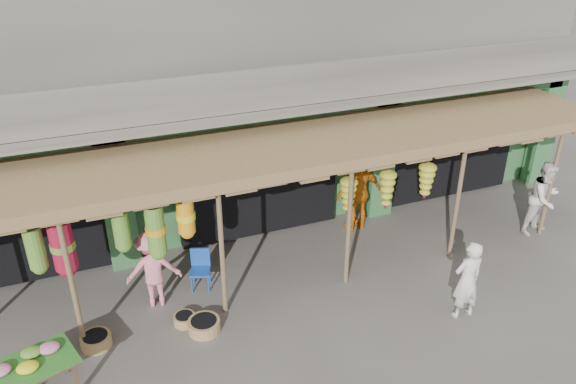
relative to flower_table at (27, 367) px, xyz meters
name	(u,v)px	position (x,y,z in m)	size (l,w,h in m)	color
ground	(296,287)	(4.78, 1.14, -0.67)	(80.00, 80.00, 0.00)	#514C47
building	(220,61)	(4.78, 6.01, 2.70)	(16.40, 6.80, 7.00)	gray
awning	(271,154)	(4.59, 1.94, 1.91)	(14.00, 2.70, 2.79)	brown
flower_table	(27,367)	(0.00, 0.00, 0.00)	(1.55, 1.18, 0.83)	#4E3628
blue_chair	(200,266)	(3.06, 1.90, -0.22)	(0.49, 0.49, 0.80)	#1A4BAB
basket_left	(96,341)	(0.97, 0.88, -0.56)	(0.52, 0.52, 0.22)	brown
basket_mid	(204,326)	(2.78, 0.57, -0.55)	(0.58, 0.58, 0.22)	olive
basket_right	(184,319)	(2.50, 0.89, -0.58)	(0.40, 0.40, 0.18)	#936645
person_front	(467,280)	(7.30, -0.77, 0.12)	(0.57, 0.37, 1.57)	silver
person_right	(545,198)	(10.78, 1.02, 0.21)	(0.85, 0.66, 1.74)	silver
person_vendor	(358,193)	(6.95, 2.70, 0.28)	(1.11, 0.46, 1.89)	orange
person_shopper	(153,269)	(2.14, 1.66, 0.12)	(1.02, 0.58, 1.57)	pink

